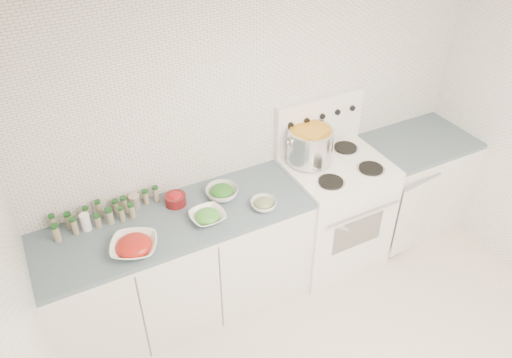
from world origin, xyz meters
The scene contains 13 objects.
room_walls centered at (0.00, 0.00, 1.56)m, with size 3.54×3.04×2.52m.
counter_left centered at (-0.82, 1.19, 0.45)m, with size 1.85×0.62×0.90m.
stove centered at (0.48, 1.19, 0.50)m, with size 0.76×0.70×1.36m.
counter_right centered at (1.30, 1.19, 0.45)m, with size 0.89×0.68×0.90m.
stock_pot centered at (0.31, 1.32, 1.09)m, with size 0.37×0.34×0.26m.
bowl_tomato centered at (-1.14, 1.03, 0.94)m, with size 0.38×0.38×0.10m.
bowl_snowpea centered at (-0.63, 1.09, 0.93)m, with size 0.24×0.24×0.08m.
bowl_broccoli centered at (-0.45, 1.27, 0.94)m, with size 0.26×0.26×0.09m.
bowl_zucchini centered at (-0.24, 1.03, 0.93)m, with size 0.21×0.21×0.07m.
bowl_pepper centered at (-0.76, 1.34, 0.94)m, with size 0.15×0.15×0.09m.
salt_canister centered at (-1.36, 1.36, 0.96)m, with size 0.06×0.06×0.12m, color white.
tin_can centered at (-1.02, 1.43, 0.95)m, with size 0.08×0.08×0.10m, color #B4A798.
spice_cluster centered at (-1.25, 1.40, 0.96)m, with size 0.72×0.15×0.14m.
Camera 1 is at (-1.50, -1.27, 3.09)m, focal length 35.00 mm.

